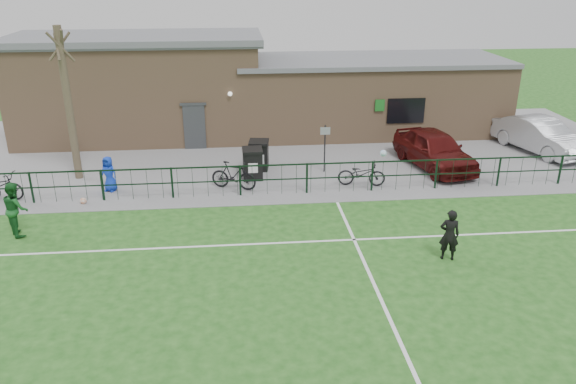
{
  "coord_description": "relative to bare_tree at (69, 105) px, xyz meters",
  "views": [
    {
      "loc": [
        -1.58,
        -11.55,
        8.05
      ],
      "look_at": [
        0.0,
        5.0,
        1.3
      ],
      "focal_mm": 35.0,
      "sensor_mm": 36.0,
      "label": 1
    }
  ],
  "objects": [
    {
      "name": "car_maroon",
      "position": [
        14.74,
        -0.11,
        -2.18
      ],
      "size": [
        2.8,
        4.96,
        1.59
      ],
      "primitive_type": "imported",
      "rotation": [
        0.0,
        0.0,
        0.21
      ],
      "color": "#4C0E0D",
      "rests_on": "paving_strip"
    },
    {
      "name": "wheelie_bin_left",
      "position": [
        7.33,
        0.35,
        -2.4
      ],
      "size": [
        0.87,
        0.95,
        1.15
      ],
      "primitive_type": "cube",
      "rotation": [
        0.0,
        0.0,
        -0.13
      ],
      "color": "black",
      "rests_on": "paving_strip"
    },
    {
      "name": "pitch_line_touch",
      "position": [
        8.0,
        -2.7,
        -3.0
      ],
      "size": [
        28.0,
        0.1,
        0.01
      ],
      "primitive_type": "cube",
      "color": "white",
      "rests_on": "ground"
    },
    {
      "name": "outfield_player",
      "position": [
        -0.63,
        -5.05,
        -2.12
      ],
      "size": [
        1.01,
        1.08,
        1.76
      ],
      "primitive_type": "imported",
      "rotation": [
        0.0,
        0.0,
        2.11
      ],
      "color": "#195722",
      "rests_on": "ground"
    },
    {
      "name": "pitch_line_perp",
      "position": [
        10.0,
        -10.5,
        -3.0
      ],
      "size": [
        0.1,
        16.0,
        0.01
      ],
      "primitive_type": "cube",
      "color": "white",
      "rests_on": "ground"
    },
    {
      "name": "wheelie_bin_right",
      "position": [
        7.03,
        -0.7,
        -2.41
      ],
      "size": [
        0.77,
        0.88,
        1.15
      ],
      "primitive_type": "cube",
      "rotation": [
        0.0,
        0.0,
        0.02
      ],
      "color": "black",
      "rests_on": "paving_strip"
    },
    {
      "name": "bicycle_d",
      "position": [
        6.25,
        -1.82,
        -2.43
      ],
      "size": [
        1.87,
        1.17,
        1.09
      ],
      "primitive_type": "imported",
      "rotation": [
        0.0,
        0.0,
        1.18
      ],
      "color": "black",
      "rests_on": "paving_strip"
    },
    {
      "name": "ground",
      "position": [
        8.0,
        -10.5,
        -3.0
      ],
      "size": [
        90.0,
        90.0,
        0.0
      ],
      "primitive_type": "plane",
      "color": "#1E5117",
      "rests_on": "ground"
    },
    {
      "name": "perimeter_fence",
      "position": [
        8.0,
        -2.5,
        -2.4
      ],
      "size": [
        28.0,
        0.1,
        1.2
      ],
      "primitive_type": "cube",
      "color": "black",
      "rests_on": "ground"
    },
    {
      "name": "bare_tree",
      "position": [
        0.0,
        0.0,
        0.0
      ],
      "size": [
        0.3,
        0.3,
        6.0
      ],
      "primitive_type": "cylinder",
      "color": "#473A2B",
      "rests_on": "ground"
    },
    {
      "name": "sign_post",
      "position": [
        10.02,
        -0.23,
        -1.98
      ],
      "size": [
        0.07,
        0.07,
        2.0
      ],
      "primitive_type": "cylinder",
      "rotation": [
        0.0,
        0.0,
        0.11
      ],
      "color": "black",
      "rests_on": "paving_strip"
    },
    {
      "name": "pitch_line_mid",
      "position": [
        8.0,
        -6.5,
        -3.0
      ],
      "size": [
        28.0,
        0.1,
        0.01
      ],
      "primitive_type": "cube",
      "color": "white",
      "rests_on": "ground"
    },
    {
      "name": "spectator_child",
      "position": [
        1.56,
        -1.57,
        -2.3
      ],
      "size": [
        0.79,
        0.67,
        1.37
      ],
      "primitive_type": "imported",
      "rotation": [
        0.0,
        0.0,
        -0.43
      ],
      "color": "#1437BF",
      "rests_on": "paving_strip"
    },
    {
      "name": "paving_strip",
      "position": [
        8.0,
        3.0,
        -2.99
      ],
      "size": [
        34.0,
        13.0,
        0.02
      ],
      "primitive_type": "cube",
      "color": "slate",
      "rests_on": "ground"
    },
    {
      "name": "goalkeeper_kick",
      "position": [
        12.43,
        -7.87,
        -2.17
      ],
      "size": [
        1.66,
        3.54,
        2.38
      ],
      "color": "black",
      "rests_on": "ground"
    },
    {
      "name": "car_silver",
      "position": [
        20.27,
        1.5,
        -2.2
      ],
      "size": [
        2.91,
        4.98,
        1.55
      ],
      "primitive_type": "imported",
      "rotation": [
        0.0,
        0.0,
        0.29
      ],
      "color": "#B4B6BC",
      "rests_on": "paving_strip"
    },
    {
      "name": "clubhouse",
      "position": [
        7.12,
        6.0,
        -0.78
      ],
      "size": [
        24.25,
        5.4,
        4.96
      ],
      "color": "#A17C5A",
      "rests_on": "ground"
    },
    {
      "name": "ball_ground",
      "position": [
        0.81,
        -2.74,
        -2.88
      ],
      "size": [
        0.24,
        0.24,
        0.24
      ],
      "primitive_type": "sphere",
      "color": "silver",
      "rests_on": "ground"
    },
    {
      "name": "bicycle_e",
      "position": [
        11.22,
        -1.94,
        -2.5
      ],
      "size": [
        1.92,
        0.95,
        0.96
      ],
      "primitive_type": "imported",
      "rotation": [
        0.0,
        0.0,
        1.39
      ],
      "color": "black",
      "rests_on": "paving_strip"
    }
  ]
}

